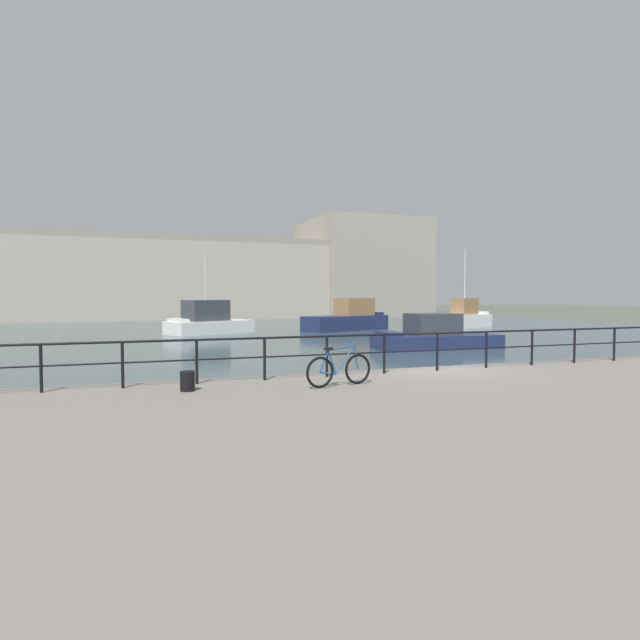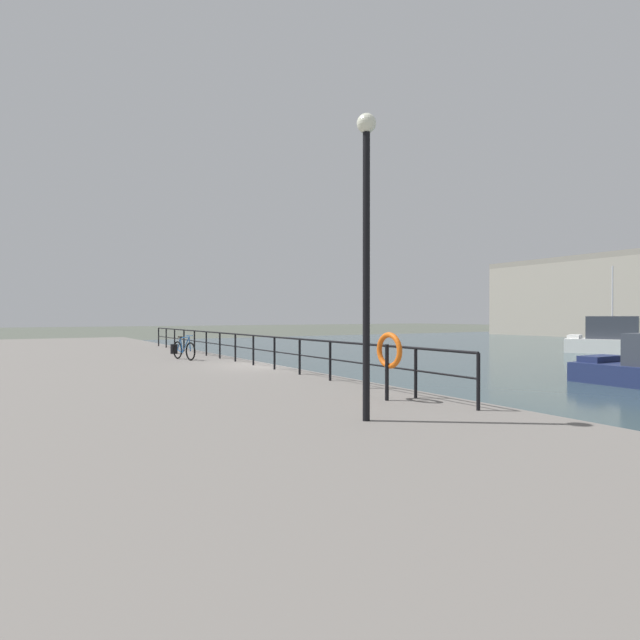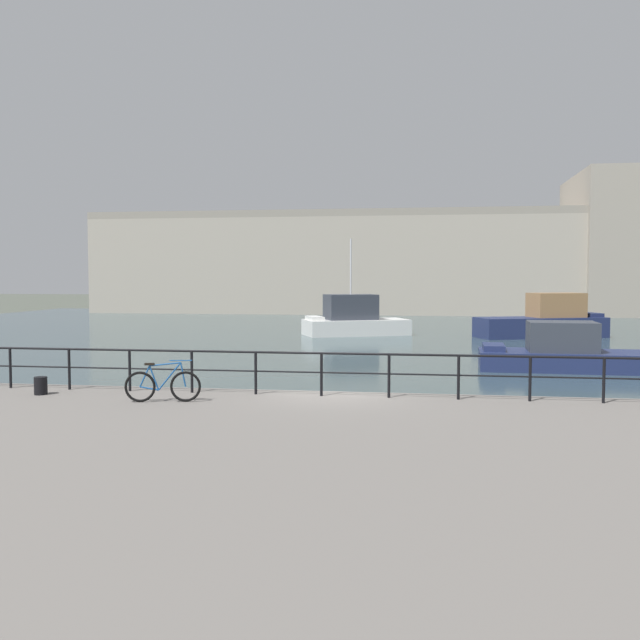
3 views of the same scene
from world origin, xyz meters
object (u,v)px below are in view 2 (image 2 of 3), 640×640
(moored_white_yacht, at_px, (616,339))
(quay_lamp_post, at_px, (366,227))
(life_ring_stand, at_px, (389,353))
(mooring_bollard, at_px, (174,349))
(parked_bicycle, at_px, (184,350))

(moored_white_yacht, relative_size, quay_lamp_post, 1.41)
(moored_white_yacht, height_order, life_ring_stand, moored_white_yacht)
(mooring_bollard, xyz_separation_m, life_ring_stand, (15.07, 0.19, 0.75))
(parked_bicycle, distance_m, life_ring_stand, 11.73)
(parked_bicycle, bearing_deg, mooring_bollard, 159.23)
(mooring_bollard, xyz_separation_m, quay_lamp_post, (16.41, -1.42, 2.97))
(parked_bicycle, relative_size, quay_lamp_post, 0.35)
(moored_white_yacht, distance_m, life_ring_stand, 31.08)
(parked_bicycle, relative_size, life_ring_stand, 1.25)
(mooring_bollard, bearing_deg, moored_white_yacht, 81.10)
(mooring_bollard, distance_m, life_ring_stand, 15.09)
(life_ring_stand, bearing_deg, parked_bicycle, -176.36)
(moored_white_yacht, bearing_deg, life_ring_stand, 85.86)
(life_ring_stand, bearing_deg, mooring_bollard, -179.27)
(moored_white_yacht, height_order, parked_bicycle, moored_white_yacht)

